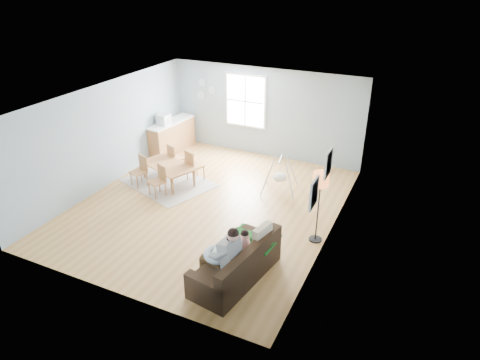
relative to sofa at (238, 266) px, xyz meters
The scene contains 22 objects.
room 3.58m from the sofa, 129.77° to the left, with size 8.40×9.40×3.90m.
window 6.32m from the sofa, 113.26° to the left, with size 1.32×0.08×1.62m.
pictures 2.25m from the sofa, 45.78° to the left, with size 0.05×1.34×0.74m.
wall_plates 7.03m from the sofa, 124.08° to the left, with size 0.67×0.02×0.66m.
sofa is the anchor object (origin of this frame).
green_throw 0.70m from the sofa, 87.64° to the left, with size 0.90×0.73×0.04m, color #16611C.
beige_pillow 0.71m from the sofa, 59.33° to the left, with size 0.14×0.48×0.48m, color #C4BA96.
father 0.51m from the sofa, 122.70° to the right, with size 0.96×0.49×1.31m.
nursing_pillow 0.51m from the sofa, 143.13° to the right, with size 0.50×0.50×0.14m, color silver.
infant 0.56m from the sofa, 147.48° to the right, with size 0.17×0.37×0.14m.
toddler 0.44m from the sofa, 102.32° to the left, with size 0.51×0.28×0.78m.
floor_lamp 2.34m from the sofa, 62.68° to the left, with size 0.32×0.32×1.61m.
storage_cube 0.69m from the sofa, 117.03° to the left, with size 0.46×0.42×0.46m.
rug 4.44m from the sofa, 140.88° to the left, with size 2.28×1.73×0.01m, color #99948C.
dining_table 4.43m from the sofa, 140.88° to the left, with size 1.52×0.85×0.53m, color brown.
chair_sw 4.67m from the sofa, 149.15° to the left, with size 0.48×0.48×0.83m.
chair_se 3.87m from the sofa, 146.67° to the left, with size 0.49×0.49×0.82m.
chair_nw 5.03m from the sofa, 136.45° to the left, with size 0.49×0.49×0.83m.
chair_ne 4.30m from the sofa, 132.00° to the left, with size 0.53×0.53×0.89m.
counter 6.54m from the sofa, 133.94° to the left, with size 0.71×1.83×1.00m.
monitor 6.38m from the sofa, 136.23° to the left, with size 0.38×0.36×0.33m.
baby_swing 3.71m from the sofa, 98.43° to the left, with size 1.05×1.07×0.91m.
Camera 1 is at (4.59, -7.98, 5.30)m, focal length 32.00 mm.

